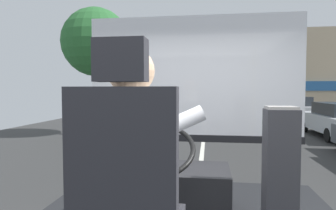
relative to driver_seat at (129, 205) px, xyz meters
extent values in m
cube|color=#303030|center=(0.19, 9.34, -1.28)|extent=(18.00, 44.00, 0.05)
cube|color=silver|center=(0.19, 9.34, -1.25)|extent=(0.12, 39.60, 0.00)
cube|color=#28282D|center=(0.00, -0.10, 0.22)|extent=(0.48, 0.10, 0.66)
cube|color=#28282D|center=(0.00, -0.10, 0.66)|extent=(0.22, 0.10, 0.18)
cylinder|color=black|center=(0.09, 0.24, -0.03)|extent=(0.16, 0.50, 0.16)
cylinder|color=black|center=(-0.09, 0.24, -0.03)|extent=(0.16, 0.50, 0.16)
cylinder|color=silver|center=(0.00, 0.06, 0.21)|extent=(0.34, 0.34, 0.63)
cube|color=#B2842D|center=(0.00, 0.23, 0.28)|extent=(0.06, 0.01, 0.39)
sphere|color=tan|center=(0.00, 0.06, 0.63)|extent=(0.23, 0.23, 0.23)
cylinder|color=silver|center=(0.11, 0.29, 0.31)|extent=(0.51, 0.20, 0.28)
cylinder|color=silver|center=(-0.11, 0.29, 0.31)|extent=(0.51, 0.20, 0.28)
cube|color=black|center=(0.00, 1.22, -0.35)|extent=(1.10, 0.56, 0.40)
cylinder|color=black|center=(0.00, 0.83, -0.06)|extent=(0.07, 0.26, 0.37)
torus|color=black|center=(0.00, 0.73, 0.11)|extent=(0.56, 0.49, 0.32)
cylinder|color=black|center=(0.00, 0.73, 0.11)|extent=(0.16, 0.15, 0.11)
cube|color=#333338|center=(0.88, 0.87, -0.07)|extent=(0.22, 0.20, 0.94)
cube|color=#9E9993|center=(0.88, 0.87, 0.41)|extent=(0.20, 0.18, 0.02)
cube|color=silver|center=(0.19, 2.16, 0.70)|extent=(2.50, 0.01, 1.40)
cube|color=black|center=(0.19, 2.16, -0.04)|extent=(2.50, 0.08, 0.08)
cylinder|color=#4C3828|center=(-4.00, 9.62, 0.14)|extent=(0.26, 0.26, 2.78)
sphere|color=#27612D|center=(-4.00, 9.62, 2.39)|extent=(2.65, 2.65, 2.65)
cube|color=tan|center=(5.79, 20.27, 1.61)|extent=(13.78, 4.13, 5.74)
cube|color=#235184|center=(5.79, 18.15, 0.78)|extent=(13.23, 0.12, 0.60)
cylinder|color=black|center=(4.41, 11.68, -1.01)|extent=(0.14, 0.49, 0.49)
cylinder|color=black|center=(4.41, 9.18, -1.01)|extent=(0.14, 0.49, 0.49)
cube|color=silver|center=(5.06, 16.29, -0.66)|extent=(1.79, 4.45, 0.65)
cube|color=#282D33|center=(5.06, 16.02, -0.09)|extent=(1.47, 2.45, 0.49)
cylinder|color=black|center=(5.92, 17.66, -0.99)|extent=(0.14, 0.53, 0.53)
cylinder|color=black|center=(4.21, 17.66, -0.99)|extent=(0.14, 0.53, 0.53)
cylinder|color=black|center=(5.92, 14.91, -0.99)|extent=(0.14, 0.53, 0.53)
cylinder|color=black|center=(4.21, 14.91, -0.99)|extent=(0.14, 0.53, 0.53)
cube|color=black|center=(5.35, 20.93, -0.73)|extent=(1.72, 4.11, 0.57)
cube|color=#282D33|center=(5.35, 20.68, -0.23)|extent=(1.41, 2.26, 0.44)
cylinder|color=black|center=(6.17, 22.20, -1.02)|extent=(0.14, 0.47, 0.47)
cylinder|color=black|center=(4.53, 22.20, -1.02)|extent=(0.14, 0.47, 0.47)
cylinder|color=black|center=(6.17, 19.65, -1.02)|extent=(0.14, 0.47, 0.47)
cylinder|color=black|center=(4.53, 19.65, -1.02)|extent=(0.14, 0.47, 0.47)
camera|label=1|loc=(0.37, -1.28, 0.54)|focal=31.06mm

